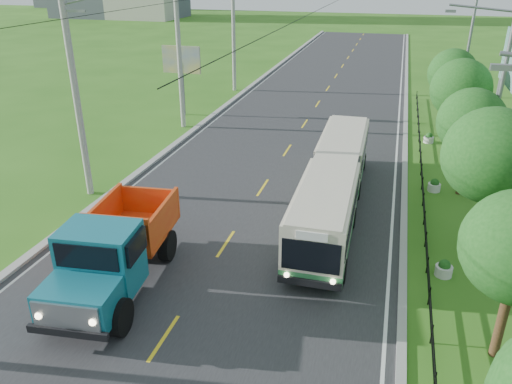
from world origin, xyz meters
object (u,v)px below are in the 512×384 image
at_px(pole_far, 234,33).
at_px(planter_far, 429,138).
at_px(pole_mid, 180,54).
at_px(planter_near, 444,269).
at_px(bus, 334,180).
at_px(tree_back, 453,75).
at_px(planter_mid, 434,186).
at_px(tree_fifth, 461,92).
at_px(streetlight_mid, 495,100).
at_px(dump_truck, 114,247).
at_px(tree_third, 491,160).
at_px(streetlight_far, 465,53).
at_px(tree_fourth, 472,125).
at_px(billboard_left, 182,64).
at_px(billboard_right, 512,69).
at_px(pole_near, 77,94).

relative_size(pole_far, planter_far, 14.93).
xyz_separation_m(pole_mid, planter_near, (16.86, -15.00, -4.81)).
bearing_deg(bus, tree_back, 68.60).
bearing_deg(planter_mid, tree_fifth, 78.44).
distance_m(streetlight_mid, dump_truck, 18.21).
bearing_deg(pole_far, dump_truck, -79.92).
bearing_deg(tree_third, streetlight_far, 87.73).
bearing_deg(bus, streetlight_far, 68.35).
height_order(tree_third, planter_near, tree_third).
xyz_separation_m(planter_mid, dump_truck, (-11.38, -11.87, 1.35)).
bearing_deg(planter_near, tree_back, 86.43).
bearing_deg(tree_back, streetlight_mid, -86.30).
bearing_deg(tree_fourth, streetlight_mid, -10.15).
xyz_separation_m(streetlight_mid, dump_truck, (-13.42, -11.87, -3.27)).
bearing_deg(planter_far, dump_truck, -119.80).
xyz_separation_m(pole_mid, streetlight_mid, (18.90, -7.00, -0.19)).
height_order(tree_third, billboard_left, tree_third).
xyz_separation_m(billboard_left, billboard_right, (21.80, -4.00, 1.48)).
distance_m(pole_near, streetlight_far, 26.80).
relative_size(pole_near, streetlight_far, 1.10).
bearing_deg(tree_fifth, tree_third, -90.00).
relative_size(tree_fourth, streetlight_mid, 0.60).
distance_m(tree_third, billboard_left, 25.02).
xyz_separation_m(streetlight_mid, planter_mid, (-2.04, -0.00, -4.62)).
height_order(tree_back, dump_truck, tree_back).
relative_size(pole_far, planter_near, 14.93).
relative_size(pole_mid, streetlight_mid, 1.10).
distance_m(planter_far, billboard_left, 18.56).
bearing_deg(tree_fourth, pole_mid, 159.26).
xyz_separation_m(tree_third, bus, (-5.98, 2.06, -2.38)).
bearing_deg(tree_fourth, planter_near, -98.77).
xyz_separation_m(planter_near, dump_truck, (-11.38, -3.87, 1.35)).
distance_m(tree_fourth, dump_truck, 17.54).
relative_size(tree_fourth, dump_truck, 0.76).
bearing_deg(pole_near, pole_mid, 90.00).
bearing_deg(pole_mid, streetlight_mid, -20.32).
bearing_deg(planter_mid, dump_truck, -133.79).
bearing_deg(billboard_left, planter_far, -6.31).
xyz_separation_m(pole_mid, tree_fifth, (18.12, -0.86, -1.24)).
height_order(pole_near, tree_fourth, pole_near).
distance_m(planter_mid, billboard_right, 8.68).
bearing_deg(billboard_left, planter_near, -44.84).
bearing_deg(pole_near, billboard_right, 28.14).
xyz_separation_m(pole_far, billboard_left, (-1.24, -9.00, -1.23)).
relative_size(pole_near, pole_far, 1.00).
bearing_deg(planter_near, billboard_right, 75.20).
distance_m(streetlight_far, planter_far, 7.84).
distance_m(pole_near, pole_mid, 12.00).
height_order(tree_back, planter_near, tree_back).
relative_size(tree_fourth, tree_back, 0.98).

